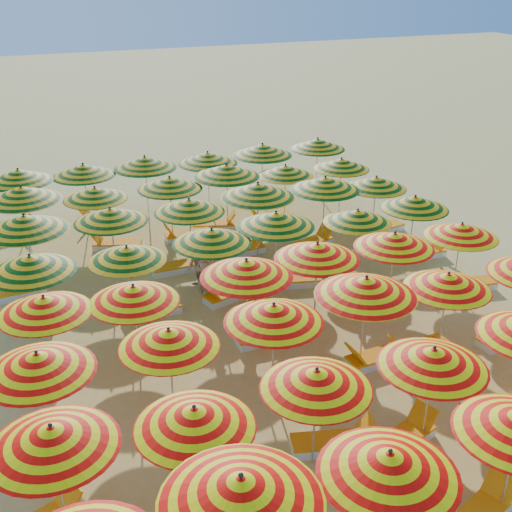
{
  "coord_description": "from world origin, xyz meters",
  "views": [
    {
      "loc": [
        -6.28,
        -15.06,
        9.41
      ],
      "look_at": [
        0.0,
        0.5,
        1.6
      ],
      "focal_mm": 45.0,
      "sensor_mm": 36.0,
      "label": 1
    }
  ],
  "objects_px": {
    "umbrella_9": "(433,358)",
    "umbrella_46": "(262,150)",
    "lounger_23": "(116,244)",
    "umbrella_2": "(389,464)",
    "umbrella_14": "(274,313)",
    "umbrella_7": "(195,418)",
    "lounger_26": "(269,217)",
    "umbrella_15": "(366,287)",
    "lounger_13": "(467,284)",
    "umbrella_23": "(461,230)",
    "umbrella_20": "(246,269)",
    "umbrella_8": "(316,379)",
    "umbrella_29": "(415,203)",
    "umbrella_31": "(110,215)",
    "lounger_27": "(14,233)",
    "umbrella_42": "(19,176)",
    "lounger_10": "(504,338)",
    "umbrella_28": "(358,216)",
    "lounger_25": "(214,225)",
    "umbrella_36": "(22,194)",
    "lounger_8": "(376,358)",
    "lounger_17": "(422,253)",
    "lounger_22": "(382,229)",
    "umbrella_24": "(31,264)",
    "umbrella_40": "(285,171)",
    "umbrella_19": "(134,294)",
    "umbrella_35": "(376,183)",
    "umbrella_38": "(170,183)",
    "lounger_14": "(150,310)",
    "lounger_21": "(311,243)",
    "lounger_5": "(402,440)",
    "lounger_24": "(187,235)",
    "beachgoer_b": "(197,267)",
    "umbrella_26": "(212,236)",
    "umbrella_34": "(325,184)",
    "umbrella_39": "(226,171)",
    "umbrella_25": "(127,254)",
    "umbrella_22": "(394,241)",
    "lounger_15": "(229,294)",
    "umbrella_45": "(208,158)",
    "umbrella_30": "(25,223)",
    "umbrella_41": "(341,164)",
    "umbrella_18": "(44,305)",
    "lounger_9": "(418,349)",
    "lounger_18": "(18,292)",
    "lounger_19": "(179,266)",
    "umbrella_32": "(189,206)",
    "umbrella_27": "(276,220)",
    "lounger_20": "(242,250)",
    "umbrella_16": "(448,281)",
    "lounger_11": "(266,337)",
    "umbrella_12": "(38,363)",
    "umbrella_47": "(318,144)",
    "umbrella_33": "(258,190)",
    "umbrella_43": "(83,170)"
  },
  "relations": [
    {
      "from": "umbrella_2",
      "to": "lounger_10",
      "type": "bearing_deg",
      "value": 34.42
    },
    {
      "from": "umbrella_19",
      "to": "umbrella_31",
      "type": "xyz_separation_m",
      "value": [
        0.41,
        5.23,
        0.08
      ]
    },
    {
      "from": "umbrella_9",
      "to": "umbrella_46",
      "type": "relative_size",
      "value": 0.9
    },
    {
      "from": "umbrella_15",
      "to": "umbrella_35",
      "type": "relative_size",
      "value": 1.04
    },
    {
      "from": "umbrella_12",
      "to": "lounger_19",
      "type": "relative_size",
      "value": 1.71
    },
    {
      "from": "umbrella_9",
      "to": "umbrella_42",
      "type": "bearing_deg",
      "value": 114.81
    },
    {
      "from": "umbrella_9",
      "to": "lounger_5",
      "type": "bearing_deg",
      "value": 176.58
    },
    {
      "from": "umbrella_26",
      "to": "umbrella_34",
      "type": "height_order",
      "value": "umbrella_34"
    },
    {
      "from": "umbrella_24",
      "to": "lounger_21",
      "type": "xyz_separation_m",
      "value": [
        9.52,
        2.6,
        -2.03
      ]
    },
    {
      "from": "lounger_10",
      "to": "lounger_11",
      "type": "distance_m",
      "value": 6.42
    },
    {
      "from": "umbrella_14",
      "to": "umbrella_18",
      "type": "distance_m",
      "value": 5.36
    },
    {
      "from": "umbrella_31",
      "to": "lounger_27",
      "type": "relative_size",
      "value": 1.61
    },
    {
      "from": "umbrella_33",
      "to": "umbrella_43",
      "type": "relative_size",
      "value": 1.09
    },
    {
      "from": "umbrella_19",
      "to": "umbrella_39",
      "type": "bearing_deg",
      "value": 56.52
    },
    {
      "from": "umbrella_7",
      "to": "umbrella_35",
      "type": "bearing_deg",
      "value": 45.43
    },
    {
      "from": "lounger_20",
      "to": "umbrella_16",
      "type": "bearing_deg",
      "value": -76.23
    },
    {
      "from": "umbrella_2",
      "to": "umbrella_29",
      "type": "relative_size",
      "value": 1.21
    },
    {
      "from": "lounger_17",
      "to": "umbrella_29",
      "type": "bearing_deg",
      "value": -169.7
    },
    {
      "from": "umbrella_42",
      "to": "lounger_10",
      "type": "xyz_separation_m",
      "value": [
        11.33,
        -12.75,
        -2.11
      ]
    },
    {
      "from": "umbrella_15",
      "to": "lounger_24",
      "type": "height_order",
      "value": "umbrella_15"
    },
    {
      "from": "umbrella_18",
      "to": "lounger_19",
      "type": "height_order",
      "value": "umbrella_18"
    },
    {
      "from": "umbrella_35",
      "to": "umbrella_38",
      "type": "relative_size",
      "value": 1.16
    },
    {
      "from": "umbrella_41",
      "to": "lounger_14",
      "type": "bearing_deg",
      "value": -150.16
    },
    {
      "from": "umbrella_7",
      "to": "lounger_26",
      "type": "height_order",
      "value": "umbrella_7"
    },
    {
      "from": "umbrella_36",
      "to": "umbrella_45",
      "type": "height_order",
      "value": "umbrella_36"
    },
    {
      "from": "umbrella_36",
      "to": "lounger_8",
      "type": "bearing_deg",
      "value": -52.22
    },
    {
      "from": "umbrella_31",
      "to": "lounger_22",
      "type": "height_order",
      "value": "umbrella_31"
    },
    {
      "from": "lounger_14",
      "to": "lounger_21",
      "type": "bearing_deg",
      "value": -161.17
    },
    {
      "from": "umbrella_28",
      "to": "umbrella_9",
      "type": "bearing_deg",
      "value": -109.32
    },
    {
      "from": "umbrella_18",
      "to": "umbrella_32",
      "type": "xyz_separation_m",
      "value": [
        4.96,
        4.87,
        0.08
      ]
    },
    {
      "from": "umbrella_40",
      "to": "umbrella_30",
      "type": "bearing_deg",
      "value": -164.3
    },
    {
      "from": "umbrella_34",
      "to": "umbrella_8",
      "type": "bearing_deg",
      "value": -118.36
    },
    {
      "from": "umbrella_18",
      "to": "lounger_13",
      "type": "relative_size",
      "value": 1.3
    },
    {
      "from": "lounger_15",
      "to": "lounger_23",
      "type": "relative_size",
      "value": 1.0
    },
    {
      "from": "beachgoer_b",
      "to": "umbrella_27",
      "type": "bearing_deg",
      "value": 69.95
    },
    {
      "from": "umbrella_23",
      "to": "umbrella_20",
      "type": "bearing_deg",
      "value": -176.92
    },
    {
      "from": "umbrella_24",
      "to": "umbrella_40",
      "type": "relative_size",
      "value": 0.97
    },
    {
      "from": "lounger_9",
      "to": "lounger_18",
      "type": "relative_size",
      "value": 1.0
    },
    {
      "from": "umbrella_22",
      "to": "lounger_19",
      "type": "height_order",
      "value": "umbrella_22"
    },
    {
      "from": "umbrella_15",
      "to": "lounger_13",
      "type": "bearing_deg",
      "value": 25.05
    },
    {
      "from": "umbrella_29",
      "to": "lounger_25",
      "type": "height_order",
      "value": "umbrella_29"
    },
    {
      "from": "umbrella_14",
      "to": "umbrella_9",
      "type": "bearing_deg",
      "value": -50.44
    },
    {
      "from": "lounger_14",
      "to": "umbrella_47",
      "type": "bearing_deg",
      "value": -143.16
    },
    {
      "from": "umbrella_25",
      "to": "umbrella_22",
      "type": "bearing_deg",
      "value": -17.11
    },
    {
      "from": "umbrella_27",
      "to": "lounger_9",
      "type": "height_order",
      "value": "umbrella_27"
    },
    {
      "from": "lounger_23",
      "to": "umbrella_2",
      "type": "bearing_deg",
      "value": 116.26
    },
    {
      "from": "umbrella_8",
      "to": "umbrella_29",
      "type": "xyz_separation_m",
      "value": [
        7.4,
        7.47,
        0.03
      ]
    },
    {
      "from": "umbrella_16",
      "to": "lounger_23",
      "type": "relative_size",
      "value": 1.48
    },
    {
      "from": "lounger_24",
      "to": "beachgoer_b",
      "type": "bearing_deg",
      "value": 81.31
    },
    {
      "from": "umbrella_15",
      "to": "umbrella_20",
      "type": "bearing_deg",
      "value": 136.74
    }
  ]
}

